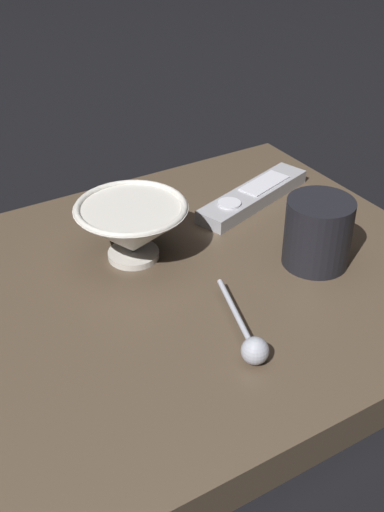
% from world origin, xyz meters
% --- Properties ---
extents(ground_plane, '(6.00, 6.00, 0.00)m').
position_xyz_m(ground_plane, '(0.00, 0.00, 0.00)').
color(ground_plane, black).
extents(table, '(0.63, 0.52, 0.04)m').
position_xyz_m(table, '(0.00, 0.00, 0.02)').
color(table, '#4C3D2D').
rests_on(table, ground).
extents(cereal_bowl, '(0.14, 0.14, 0.07)m').
position_xyz_m(cereal_bowl, '(-0.04, 0.07, 0.09)').
color(cereal_bowl, beige).
rests_on(cereal_bowl, table).
extents(coffee_mug, '(0.08, 0.08, 0.08)m').
position_xyz_m(coffee_mug, '(0.15, -0.05, 0.09)').
color(coffee_mug, black).
rests_on(coffee_mug, table).
extents(teaspoon, '(0.05, 0.13, 0.03)m').
position_xyz_m(teaspoon, '(-0.02, -0.15, 0.06)').
color(teaspoon, '#A3A5B2').
rests_on(teaspoon, table).
extents(tv_remote_near, '(0.20, 0.10, 0.02)m').
position_xyz_m(tv_remote_near, '(0.17, 0.11, 0.05)').
color(tv_remote_near, '#9E9EA3').
rests_on(tv_remote_near, table).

